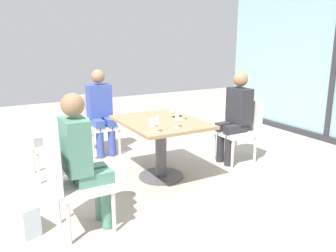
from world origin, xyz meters
The scene contains 17 objects.
ground_plane centered at (0.00, 0.00, 0.00)m, with size 12.00×12.00×0.00m, color #A89E8E.
window_wall_backdrop centered at (0.00, 3.20, 1.21)m, with size 4.87×0.10×2.70m.
dining_table_main centered at (0.00, 0.00, 0.54)m, with size 1.16×0.90×0.73m.
chair_front_right centered at (0.72, -1.27, 0.50)m, with size 0.46×0.50×0.87m.
chair_near_window centered at (0.00, 1.27, 0.50)m, with size 0.46×0.51×0.87m.
chair_side_end centered at (-1.35, -0.34, 0.50)m, with size 0.50×0.46×0.87m.
chair_front_left centered at (-0.72, -1.27, 0.50)m, with size 0.46×0.50×0.87m.
person_front_right centered at (0.72, -1.16, 0.70)m, with size 0.34×0.39×1.26m.
person_near_window centered at (0.00, 1.16, 0.70)m, with size 0.34×0.39×1.26m.
person_side_end centered at (-1.24, -0.34, 0.70)m, with size 0.39×0.34×1.26m.
wine_glass_0 centered at (0.44, -0.28, 0.86)m, with size 0.07×0.07×0.18m.
wine_glass_1 centered at (-0.03, 0.17, 0.86)m, with size 0.07×0.07×0.18m.
wine_glass_2 centered at (0.10, 0.25, 0.86)m, with size 0.07×0.07×0.18m.
wine_glass_3 centered at (0.37, 0.01, 0.86)m, with size 0.07×0.07×0.18m.
coffee_cup centered at (0.21, -0.22, 0.78)m, with size 0.08×0.08×0.09m, color white.
cell_phone_on_table centered at (-0.09, 0.28, 0.73)m, with size 0.07×0.14×0.01m, color black.
handbag_0 centered at (0.55, -1.68, 0.14)m, with size 0.30×0.16×0.28m, color silver.
Camera 1 is at (3.60, -1.93, 1.70)m, focal length 37.17 mm.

